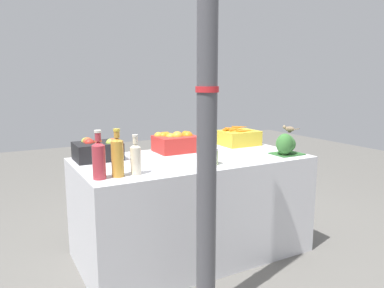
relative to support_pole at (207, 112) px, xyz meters
The scene contains 12 objects.
ground_plane 1.39m from the support_pole, 66.78° to the left, with size 10.00×10.00×0.00m, color #605E59.
market_table 1.10m from the support_pole, 66.78° to the left, with size 1.66×0.86×0.74m, color silver.
support_pole is the anchor object (origin of this frame).
apple_crate 1.08m from the support_pole, 108.15° to the left, with size 0.31×0.26×0.16m.
orange_crate 1.07m from the support_pole, 73.05° to the left, with size 0.31×0.26×0.16m.
carrot_crate 1.37m from the support_pole, 46.88° to the left, with size 0.31×0.26×0.16m.
broccoli_pile 1.11m from the support_pole, 25.04° to the left, with size 0.23×0.18×0.17m.
juice_bottle_ruby 0.70m from the support_pole, 134.20° to the left, with size 0.08×0.08×0.28m.
juice_bottle_amber 0.63m from the support_pole, 126.20° to the left, with size 0.07×0.07×0.29m.
juice_bottle_cloudy 0.59m from the support_pole, 115.96° to the left, with size 0.07×0.07×0.24m.
pickle_jar 0.66m from the support_pole, 56.53° to the left, with size 0.12×0.12×0.11m.
sparrow_bird 1.13m from the support_pole, 24.79° to the left, with size 0.07×0.13×0.05m.
Camera 1 is at (-1.29, -2.35, 1.32)m, focal length 35.00 mm.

